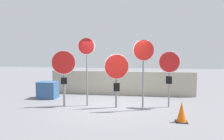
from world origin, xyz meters
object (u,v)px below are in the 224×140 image
stop_sign_1 (87,55)px  storage_crate (48,90)px  stop_sign_0 (64,68)px  stop_sign_3 (144,58)px  stop_sign_4 (169,66)px  stop_sign_2 (117,71)px  traffic_cone_0 (182,112)px

stop_sign_1 → storage_crate: stop_sign_1 is taller
stop_sign_0 → storage_crate: bearing=116.3°
stop_sign_3 → storage_crate: 4.80m
stop_sign_1 → storage_crate: bearing=151.1°
stop_sign_1 → stop_sign_4: stop_sign_1 is taller
stop_sign_4 → storage_crate: bearing=-172.2°
stop_sign_3 → stop_sign_4: bearing=22.3°
stop_sign_2 → traffic_cone_0: 2.77m
stop_sign_1 → traffic_cone_0: size_ratio=4.28×
stop_sign_3 → storage_crate: size_ratio=3.05×
stop_sign_0 → stop_sign_4: 3.99m
stop_sign_4 → traffic_cone_0: size_ratio=3.43×
stop_sign_0 → stop_sign_1: stop_sign_1 is taller
stop_sign_0 → stop_sign_1: size_ratio=0.82×
stop_sign_2 → stop_sign_1: bearing=152.4°
stop_sign_1 → storage_crate: 2.89m
stop_sign_2 → stop_sign_3: stop_sign_3 is taller
stop_sign_4 → storage_crate: stop_sign_4 is taller
stop_sign_3 → storage_crate: stop_sign_3 is taller
stop_sign_1 → traffic_cone_0: stop_sign_1 is taller
stop_sign_3 → traffic_cone_0: bearing=-54.3°
traffic_cone_0 → stop_sign_1: bearing=155.9°
stop_sign_1 → storage_crate: (-2.13, 1.10, -1.62)m
stop_sign_1 → stop_sign_4: 3.16m
stop_sign_3 → storage_crate: (-4.30, 1.48, -1.52)m
stop_sign_1 → traffic_cone_0: bearing=-25.8°
stop_sign_1 → stop_sign_2: bearing=-8.3°
stop_sign_4 → stop_sign_0: bearing=-156.4°
stop_sign_1 → stop_sign_3: size_ratio=1.04×
stop_sign_0 → traffic_cone_0: size_ratio=3.49×
stop_sign_0 → stop_sign_4: (3.97, 0.45, 0.07)m
stop_sign_0 → stop_sign_3: size_ratio=0.85×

